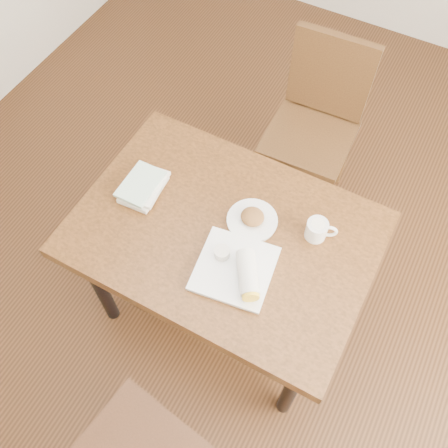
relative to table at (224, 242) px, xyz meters
The scene contains 8 objects.
ground 0.67m from the table, ahead, with size 4.00×5.00×0.01m, color #472814.
room_walls 0.97m from the table, ahead, with size 4.02×5.02×2.80m.
table is the anchor object (origin of this frame).
chair_far 0.92m from the table, 87.79° to the left, with size 0.44×0.44×0.95m.
plate_scone 0.16m from the table, 48.78° to the left, with size 0.20×0.20×0.06m.
coffee_mug 0.37m from the table, 25.15° to the left, with size 0.12×0.08×0.08m.
plate_burrito 0.22m from the table, 45.62° to the right, with size 0.31×0.31×0.09m.
book_stack 0.39m from the table, behind, with size 0.16×0.21×0.05m.
Camera 1 is at (0.46, -0.86, 2.39)m, focal length 40.00 mm.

